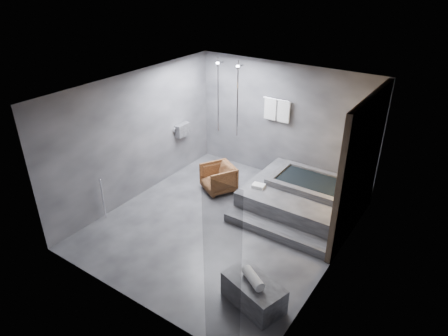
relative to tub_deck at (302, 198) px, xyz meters
The scene contains 7 objects.
room 2.02m from the tub_deck, 118.47° to the right, with size 5.00×5.04×2.82m.
tub_deck is the anchor object (origin of this frame).
tub_step 1.19m from the tub_deck, 90.00° to the right, with size 2.20×0.36×0.18m, color #353537.
concrete_bench 2.98m from the tub_deck, 79.83° to the right, with size 0.97×0.53×0.44m, color #323234.
driftwood_chair 1.95m from the tub_deck, 168.20° to the right, with size 0.68×0.70×0.64m, color #3F210F.
rolled_towel 3.01m from the tub_deck, 80.10° to the right, with size 0.16×0.16×0.45m, color white.
deck_towel 0.98m from the tub_deck, 146.73° to the right, with size 0.26×0.19×0.07m, color white.
Camera 1 is at (3.77, -5.52, 4.78)m, focal length 32.00 mm.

